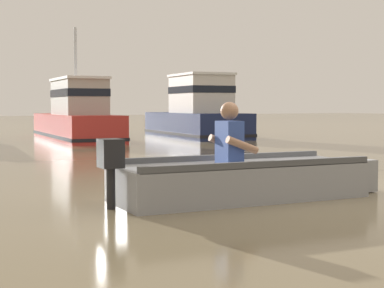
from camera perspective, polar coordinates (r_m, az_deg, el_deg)
name	(u,v)px	position (r m, az deg, el deg)	size (l,w,h in m)	color
ground_plane	(306,193)	(8.04, 10.73, -4.61)	(120.00, 120.00, 0.00)	#7A6B4C
rowboat_with_person	(245,178)	(7.47, 5.00, -3.26)	(3.72, 1.37, 1.19)	gray
moored_boat_red	(76,117)	(20.47, -10.85, 2.50)	(2.51, 6.76, 3.72)	#B72D28
moored_boat_navy	(197,114)	(21.74, 0.49, 2.83)	(2.82, 5.82, 2.26)	#19234C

